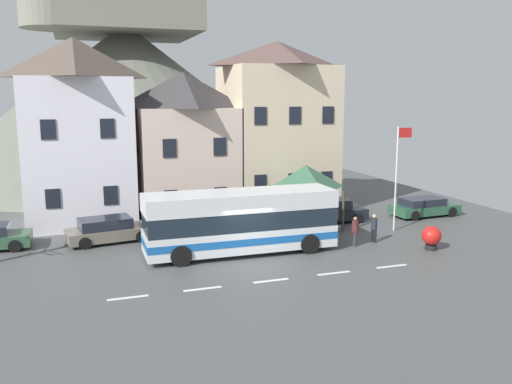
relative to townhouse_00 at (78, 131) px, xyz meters
name	(u,v)px	position (x,y,z in m)	size (l,w,h in m)	color
ground_plane	(255,267)	(7.33, -12.34, -5.67)	(40.00, 60.00, 0.07)	#4D4E4E
townhouse_00	(78,131)	(0.00, 0.00, 0.00)	(6.28, 6.74, 11.27)	white
townhouse_01	(185,144)	(6.61, -0.27, -0.98)	(6.17, 6.21, 9.32)	beige
townhouse_02	(277,126)	(13.10, -0.19, 0.08)	(6.98, 6.37, 11.43)	beige
hilltop_castle	(127,94)	(5.16, 20.85, 2.32)	(38.84, 38.84, 22.50)	#64675A
transit_bus	(241,222)	(7.35, -10.07, -4.05)	(9.64, 2.78, 3.13)	silver
bus_shelter	(306,177)	(12.59, -6.31, -2.57)	(3.60, 3.60, 3.78)	#473D33
parked_car_00	(424,207)	(21.25, -6.00, -5.03)	(4.59, 2.19, 1.21)	#29563C
parked_car_01	(108,230)	(1.20, -5.76, -4.98)	(4.70, 2.53, 1.34)	#736C5C
parked_car_02	(330,211)	(14.68, -5.46, -4.94)	(4.36, 2.08, 1.43)	black
pedestrian_00	(335,218)	(13.91, -7.65, -4.86)	(0.33, 0.30, 1.45)	black
pedestrian_01	(374,226)	(14.74, -10.52, -4.76)	(0.32, 0.33, 1.53)	black
pedestrian_02	(319,221)	(12.65, -8.12, -4.82)	(0.34, 0.34, 1.50)	black
pedestrian_03	(355,229)	(13.39, -10.85, -4.74)	(0.36, 0.36, 1.57)	#2D2D38
public_bench	(284,214)	(11.95, -4.51, -5.16)	(1.74, 0.48, 0.87)	brown
flagpole	(398,170)	(17.32, -8.66, -2.06)	(0.95, 0.10, 6.07)	silver
harbour_buoy	(432,237)	(16.76, -12.74, -4.94)	(1.00, 1.00, 1.25)	black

